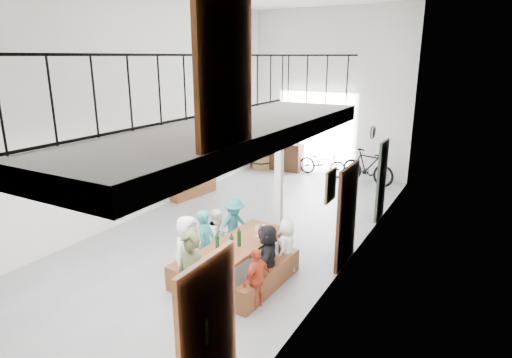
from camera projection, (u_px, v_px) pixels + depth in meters
The scene contains 24 objects.
floor at pixel (237, 231), 10.06m from camera, with size 12.00×12.00×0.00m, color slate.
room_walls at pixel (235, 76), 9.07m from camera, with size 12.00×12.00×12.00m.
gateway_portal at pixel (316, 133), 14.84m from camera, with size 2.80×0.08×2.80m, color white.
right_wall_decor at pixel (319, 203), 6.74m from camera, with size 0.07×8.28×5.07m.
balcony at pixel (237, 134), 5.68m from camera, with size 1.52×5.62×4.00m.
tasting_table at pixel (242, 245), 7.65m from camera, with size 0.89×2.01×0.79m.
bench_inner at pixel (210, 260), 8.13m from camera, with size 0.32×2.00×0.46m, color brown.
bench_wall at pixel (269, 279), 7.48m from camera, with size 0.24×1.87×0.43m, color brown.
tableware at pixel (244, 236), 7.47m from camera, with size 0.52×1.03×0.35m.
side_bench at pixel (193, 189), 12.54m from camera, with size 0.35×1.60×0.45m, color brown.
oak_barrel at pixel (261, 155), 15.51m from camera, with size 0.70×0.70×1.02m.
serving_counter at pixel (277, 156), 15.48m from camera, with size 1.88×0.52×0.99m, color #351B0E.
counter_bottles at pixel (277, 138), 15.29m from camera, with size 1.64×0.09×0.28m.
guest_left_a at pixel (187, 253), 7.45m from camera, with size 0.66×0.43×1.34m, color white.
guest_left_b at pixel (206, 243), 7.89m from camera, with size 0.47×0.31×1.29m, color teal.
guest_left_c at pixel (219, 237), 8.35m from camera, with size 0.55×0.43×1.14m, color white.
guest_left_d at pixel (234, 226), 8.86m from camera, with size 0.75×0.43×1.16m, color teal.
guest_right_a at pixel (257, 278), 6.89m from camera, with size 0.61×0.25×1.04m, color #C13A21.
guest_right_b at pixel (268, 256), 7.49m from camera, with size 1.09×0.35×1.18m, color black.
guest_right_c at pixel (287, 247), 8.00m from camera, with size 0.52×0.34×1.07m, color white.
host_standing at pixel (192, 281), 6.30m from camera, with size 0.56×0.37×1.54m, color #464B2A.
potted_plant at pixel (350, 230), 9.57m from camera, with size 0.38×0.33×0.42m, color #1E4B1B.
bicycle_near at pixel (323, 163), 14.63m from camera, with size 0.60×1.72×0.90m, color black.
bicycle_far at pixel (368, 167), 13.68m from camera, with size 0.52×1.84×1.11m, color black.
Camera 1 is at (4.94, -7.92, 3.97)m, focal length 30.00 mm.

